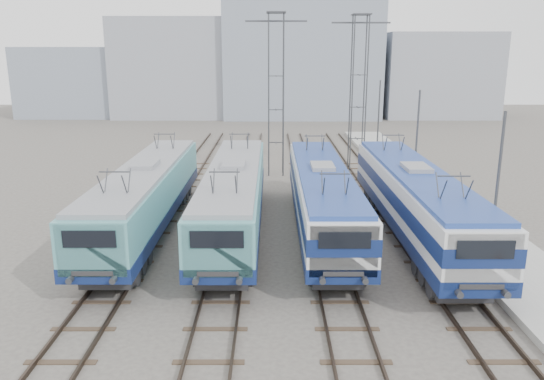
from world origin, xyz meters
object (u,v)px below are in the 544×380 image
(mast_front, at_px, (496,199))
(catenary_tower_east, at_px, (359,86))
(locomotive_far_left, at_px, (146,194))
(mast_rear, at_px, (378,123))
(mast_mid, at_px, (416,147))
(locomotive_far_right, at_px, (415,197))
(catenary_tower_west, at_px, (276,88))
(locomotive_center_right, at_px, (322,194))
(locomotive_center_left, at_px, (234,194))

(mast_front, bearing_deg, catenary_tower_east, 95.45)
(locomotive_far_left, height_order, mast_rear, mast_rear)
(mast_mid, bearing_deg, locomotive_far_right, -104.53)
(catenary_tower_east, bearing_deg, mast_mid, -78.14)
(catenary_tower_west, xyz_separation_m, mast_rear, (8.60, 4.00, -3.14))
(mast_rear, bearing_deg, locomotive_center_right, -109.17)
(catenary_tower_west, height_order, mast_front, catenary_tower_west)
(locomotive_center_right, height_order, mast_mid, mast_mid)
(locomotive_far_left, bearing_deg, catenary_tower_west, 64.53)
(locomotive_far_left, bearing_deg, mast_front, -20.79)
(locomotive_far_right, bearing_deg, locomotive_center_right, 169.01)
(locomotive_far_right, relative_size, mast_front, 2.54)
(mast_mid, distance_m, mast_rear, 12.00)
(catenary_tower_west, bearing_deg, locomotive_far_left, -115.47)
(locomotive_center_right, relative_size, mast_rear, 2.45)
(locomotive_center_left, height_order, mast_mid, mast_mid)
(catenary_tower_east, relative_size, mast_mid, 1.71)
(mast_mid, bearing_deg, locomotive_far_left, -158.10)
(mast_front, bearing_deg, locomotive_center_left, 151.91)
(locomotive_center_left, height_order, locomotive_far_right, locomotive_far_right)
(locomotive_far_left, relative_size, locomotive_far_right, 0.98)
(mast_mid, relative_size, mast_rear, 1.00)
(locomotive_far_right, relative_size, mast_mid, 2.54)
(locomotive_far_right, height_order, mast_rear, mast_rear)
(locomotive_far_right, xyz_separation_m, mast_mid, (1.85, 7.14, 1.23))
(locomotive_center_right, distance_m, catenary_tower_east, 17.39)
(catenary_tower_west, distance_m, catenary_tower_east, 6.80)
(locomotive_far_left, distance_m, catenary_tower_east, 21.38)
(catenary_tower_east, relative_size, mast_rear, 1.71)
(catenary_tower_west, bearing_deg, locomotive_far_right, -65.97)
(mast_mid, bearing_deg, locomotive_center_right, -135.38)
(locomotive_far_left, height_order, catenary_tower_west, catenary_tower_west)
(locomotive_center_right, distance_m, catenary_tower_west, 15.11)
(locomotive_center_left, relative_size, catenary_tower_east, 1.45)
(locomotive_center_left, relative_size, locomotive_center_right, 1.02)
(locomotive_far_left, bearing_deg, catenary_tower_east, 50.67)
(locomotive_far_right, bearing_deg, locomotive_center_left, 174.09)
(locomotive_center_right, height_order, catenary_tower_west, catenary_tower_west)
(locomotive_center_right, height_order, mast_rear, mast_rear)
(mast_mid, bearing_deg, catenary_tower_west, 137.07)
(locomotive_far_left, height_order, locomotive_far_right, locomotive_far_right)
(locomotive_far_left, xyz_separation_m, catenary_tower_east, (13.25, 16.17, 4.46))
(locomotive_center_right, bearing_deg, mast_mid, 44.62)
(catenary_tower_east, bearing_deg, locomotive_center_left, -118.36)
(catenary_tower_east, height_order, mast_rear, catenary_tower_east)
(catenary_tower_west, relative_size, mast_mid, 1.71)
(locomotive_far_left, relative_size, mast_front, 2.49)
(mast_front, xyz_separation_m, mast_mid, (0.00, 12.00, 0.00))
(locomotive_far_left, xyz_separation_m, mast_mid, (15.35, 6.17, 1.32))
(locomotive_far_right, relative_size, mast_rear, 2.54)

